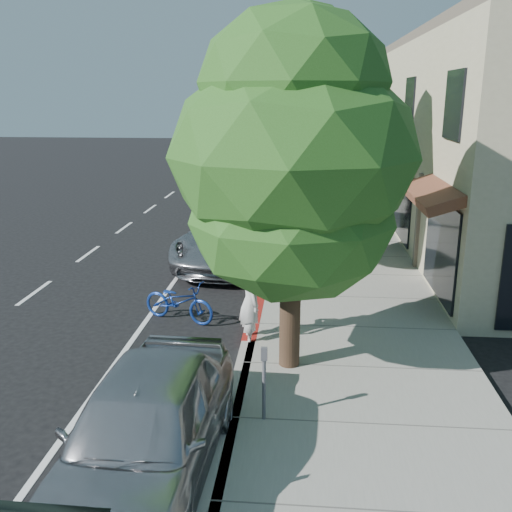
# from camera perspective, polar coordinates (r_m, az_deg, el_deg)

# --- Properties ---
(ground) EXTENTS (120.00, 120.00, 0.00)m
(ground) POSITION_cam_1_polar(r_m,az_deg,el_deg) (13.30, -0.33, -7.33)
(ground) COLOR black
(ground) RESTS_ON ground
(sidewalk) EXTENTS (4.60, 56.00, 0.15)m
(sidewalk) POSITION_cam_1_polar(r_m,az_deg,el_deg) (20.86, 8.00, 1.35)
(sidewalk) COLOR gray
(sidewalk) RESTS_ON ground
(curb) EXTENTS (0.30, 56.00, 0.15)m
(curb) POSITION_cam_1_polar(r_m,az_deg,el_deg) (20.86, 1.68, 1.50)
(curb) COLOR #9E998E
(curb) RESTS_ON ground
(curb_red_segment) EXTENTS (0.32, 4.00, 0.15)m
(curb_red_segment) POSITION_cam_1_polar(r_m,az_deg,el_deg) (14.20, 0.04, -5.47)
(curb_red_segment) COLOR maroon
(curb_red_segment) RESTS_ON ground
(storefront_building) EXTENTS (10.00, 36.00, 7.00)m
(storefront_building) POSITION_cam_1_polar(r_m,az_deg,el_deg) (31.40, 21.03, 11.63)
(storefront_building) COLOR #C2B895
(storefront_building) RESTS_ON ground
(street_tree_0) EXTENTS (4.46, 4.46, 6.76)m
(street_tree_0) POSITION_cam_1_polar(r_m,az_deg,el_deg) (10.25, 3.68, 9.49)
(street_tree_0) COLOR black
(street_tree_0) RESTS_ON ground
(street_tree_1) EXTENTS (4.17, 4.17, 7.68)m
(street_tree_1) POSITION_cam_1_polar(r_m,az_deg,el_deg) (16.19, 4.26, 14.47)
(street_tree_1) COLOR black
(street_tree_1) RESTS_ON ground
(street_tree_2) EXTENTS (4.24, 4.24, 7.04)m
(street_tree_2) POSITION_cam_1_polar(r_m,az_deg,el_deg) (22.20, 4.47, 13.53)
(street_tree_2) COLOR black
(street_tree_2) RESTS_ON ground
(street_tree_3) EXTENTS (4.75, 4.75, 8.03)m
(street_tree_3) POSITION_cam_1_polar(r_m,az_deg,el_deg) (28.19, 4.63, 15.27)
(street_tree_3) COLOR black
(street_tree_3) RESTS_ON ground
(street_tree_4) EXTENTS (4.75, 4.75, 7.74)m
(street_tree_4) POSITION_cam_1_polar(r_m,az_deg,el_deg) (34.19, 4.71, 14.99)
(street_tree_4) COLOR black
(street_tree_4) RESTS_ON ground
(street_tree_5) EXTENTS (4.68, 4.68, 7.77)m
(street_tree_5) POSITION_cam_1_polar(r_m,az_deg,el_deg) (40.19, 4.77, 15.15)
(street_tree_5) COLOR black
(street_tree_5) RESTS_ON ground
(cyclist) EXTENTS (0.66, 0.83, 2.01)m
(cyclist) POSITION_cam_1_polar(r_m,az_deg,el_deg) (12.18, -0.54, -4.49)
(cyclist) COLOR silver
(cyclist) RESTS_ON ground
(bicycle) EXTENTS (1.98, 1.28, 0.98)m
(bicycle) POSITION_cam_1_polar(r_m,az_deg,el_deg) (13.74, -7.71, -4.50)
(bicycle) COLOR navy
(bicycle) RESTS_ON ground
(silver_suv) EXTENTS (3.52, 6.47, 1.72)m
(silver_suv) POSITION_cam_1_polar(r_m,az_deg,el_deg) (18.35, -2.27, 2.03)
(silver_suv) COLOR #A2A1A6
(silver_suv) RESTS_ON ground
(dark_sedan) EXTENTS (1.92, 4.32, 1.38)m
(dark_sedan) POSITION_cam_1_polar(r_m,az_deg,el_deg) (26.05, -2.50, 5.75)
(dark_sedan) COLOR #222527
(dark_sedan) RESTS_ON ground
(white_pickup) EXTENTS (2.70, 5.73, 1.61)m
(white_pickup) POSITION_cam_1_polar(r_m,az_deg,el_deg) (32.23, 2.01, 7.91)
(white_pickup) COLOR silver
(white_pickup) RESTS_ON ground
(dark_suv_far) EXTENTS (2.86, 5.61, 1.83)m
(dark_suv_far) POSITION_cam_1_polar(r_m,az_deg,el_deg) (38.37, 0.18, 9.34)
(dark_suv_far) COLOR black
(dark_suv_far) RESTS_ON ground
(near_car_a) EXTENTS (2.13, 4.92, 1.65)m
(near_car_a) POSITION_cam_1_polar(r_m,az_deg,el_deg) (8.27, -11.08, -16.64)
(near_car_a) COLOR #AAAAAE
(near_car_a) RESTS_ON ground
(pedestrian) EXTENTS (1.07, 1.02, 1.74)m
(pedestrian) POSITION_cam_1_polar(r_m,az_deg,el_deg) (22.97, 11.25, 4.95)
(pedestrian) COLOR black
(pedestrian) RESTS_ON sidewalk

